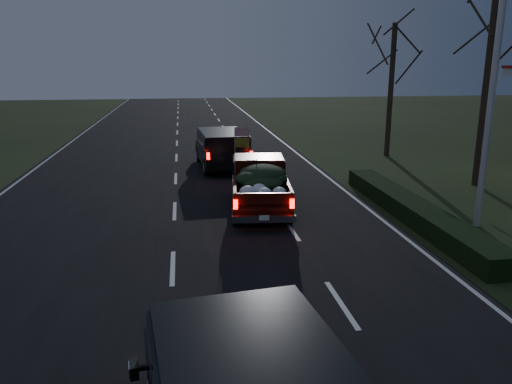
{
  "coord_description": "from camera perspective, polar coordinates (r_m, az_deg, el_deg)",
  "views": [
    {
      "loc": [
        0.37,
        -11.84,
        5.05
      ],
      "look_at": [
        2.46,
        2.3,
        1.3
      ],
      "focal_mm": 35.0,
      "sensor_mm": 36.0,
      "label": 1
    }
  ],
  "objects": [
    {
      "name": "pickup_truck",
      "position": [
        17.45,
        0.42,
        1.17
      ],
      "size": [
        2.37,
        5.09,
        2.58
      ],
      "rotation": [
        0.0,
        0.0,
        -0.1
      ],
      "color": "#380E07",
      "rests_on": "ground"
    },
    {
      "name": "ground",
      "position": [
        12.88,
        -9.5,
        -8.61
      ],
      "size": [
        120.0,
        120.0,
        0.0
      ],
      "primitive_type": "plane",
      "color": "black",
      "rests_on": "ground"
    },
    {
      "name": "lead_suv",
      "position": [
        24.27,
        -3.89,
        5.32
      ],
      "size": [
        2.43,
        5.22,
        1.47
      ],
      "rotation": [
        0.0,
        0.0,
        0.06
      ],
      "color": "black",
      "rests_on": "ground"
    },
    {
      "name": "bare_tree_far",
      "position": [
        28.13,
        15.38,
        14.56
      ],
      "size": [
        3.6,
        3.6,
        7.0
      ],
      "color": "black",
      "rests_on": "ground"
    },
    {
      "name": "light_pole",
      "position": [
        16.59,
        25.89,
        14.78
      ],
      "size": [
        0.5,
        0.9,
        9.16
      ],
      "color": "silver",
      "rests_on": "ground"
    },
    {
      "name": "bare_tree_mid",
      "position": [
        22.44,
        25.44,
        16.67
      ],
      "size": [
        3.6,
        3.6,
        8.5
      ],
      "color": "black",
      "rests_on": "ground"
    },
    {
      "name": "road_asphalt",
      "position": [
        12.87,
        -9.5,
        -8.57
      ],
      "size": [
        14.0,
        120.0,
        0.02
      ],
      "primitive_type": "cube",
      "color": "black",
      "rests_on": "ground"
    },
    {
      "name": "hedge_row",
      "position": [
        17.26,
        17.46,
        -1.97
      ],
      "size": [
        1.0,
        10.0,
        0.6
      ],
      "primitive_type": "cube",
      "color": "black",
      "rests_on": "ground"
    }
  ]
}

